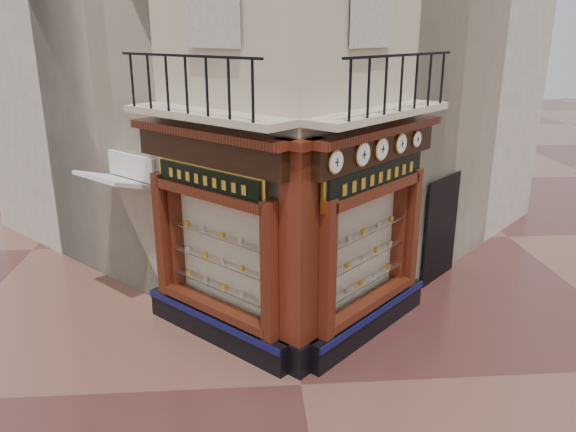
{
  "coord_description": "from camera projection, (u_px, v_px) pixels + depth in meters",
  "views": [
    {
      "loc": [
        -0.8,
        -7.83,
        5.49
      ],
      "look_at": [
        -0.06,
        2.0,
        2.26
      ],
      "focal_mm": 35.0,
      "sensor_mm": 36.0,
      "label": 1
    }
  ],
  "objects": [
    {
      "name": "clock_a",
      "position": [
        335.0,
        162.0,
        8.51
      ],
      "size": [
        0.3,
        0.3,
        0.38
      ],
      "rotation": [
        0.0,
        0.0,
        0.79
      ],
      "color": "#AB8139",
      "rests_on": "ground"
    },
    {
      "name": "main_building",
      "position": [
        277.0,
        10.0,
        13.15
      ],
      "size": [
        11.31,
        11.31,
        12.0
      ],
      "primitive_type": "cube",
      "rotation": [
        0.0,
        0.0,
        0.79
      ],
      "color": "beige",
      "rests_on": "ground"
    },
    {
      "name": "ground",
      "position": [
        301.0,
        385.0,
        9.19
      ],
      "size": [
        80.0,
        80.0,
        0.0
      ],
      "primitive_type": "plane",
      "color": "#482522",
      "rests_on": "ground"
    },
    {
      "name": "corner_pilaster",
      "position": [
        299.0,
        263.0,
        9.05
      ],
      "size": [
        0.85,
        0.85,
        3.98
      ],
      "rotation": [
        0.0,
        0.0,
        0.79
      ],
      "color": "black",
      "rests_on": "ground"
    },
    {
      "name": "shopfront_left",
      "position": [
        214.0,
        240.0,
        9.96
      ],
      "size": [
        2.86,
        2.86,
        3.98
      ],
      "rotation": [
        0.0,
        0.0,
        2.36
      ],
      "color": "black",
      "rests_on": "ground"
    },
    {
      "name": "balcony",
      "position": [
        294.0,
        113.0,
        9.28
      ],
      "size": [
        5.94,
        2.97,
        1.03
      ],
      "color": "beige",
      "rests_on": "ground"
    },
    {
      "name": "clock_c",
      "position": [
        381.0,
        149.0,
        9.46
      ],
      "size": [
        0.32,
        0.32,
        0.4
      ],
      "rotation": [
        0.0,
        0.0,
        0.79
      ],
      "color": "#AB8139",
      "rests_on": "ground"
    },
    {
      "name": "signboard_right",
      "position": [
        377.0,
        177.0,
        9.76
      ],
      "size": [
        2.25,
        2.25,
        0.6
      ],
      "rotation": [
        0.0,
        0.0,
        0.79
      ],
      "color": "gold",
      "rests_on": "ground"
    },
    {
      "name": "clock_d",
      "position": [
        401.0,
        144.0,
        9.93
      ],
      "size": [
        0.3,
        0.3,
        0.37
      ],
      "rotation": [
        0.0,
        0.0,
        0.79
      ],
      "color": "#AB8139",
      "rests_on": "ground"
    },
    {
      "name": "clock_e",
      "position": [
        416.0,
        139.0,
        10.34
      ],
      "size": [
        0.25,
        0.25,
        0.31
      ],
      "rotation": [
        0.0,
        0.0,
        0.79
      ],
      "color": "#AB8139",
      "rests_on": "ground"
    },
    {
      "name": "awning",
      "position": [
        125.0,
        301.0,
        12.04
      ],
      "size": [
        1.71,
        1.71,
        0.33
      ],
      "primitive_type": null,
      "rotation": [
        0.29,
        0.0,
        2.36
      ],
      "color": "silver",
      "rests_on": "ground"
    },
    {
      "name": "neighbour_left",
      "position": [
        183.0,
        32.0,
        15.48
      ],
      "size": [
        11.31,
        11.31,
        11.0
      ],
      "primitive_type": "cube",
      "rotation": [
        0.0,
        0.0,
        0.79
      ],
      "color": "beige",
      "rests_on": "ground"
    },
    {
      "name": "clock_b",
      "position": [
        362.0,
        154.0,
        9.05
      ],
      "size": [
        0.33,
        0.33,
        0.41
      ],
      "rotation": [
        0.0,
        0.0,
        0.79
      ],
      "color": "#AB8139",
      "rests_on": "ground"
    },
    {
      "name": "neighbour_right",
      "position": [
        360.0,
        32.0,
        15.83
      ],
      "size": [
        11.31,
        11.31,
        11.0
      ],
      "primitive_type": "cube",
      "rotation": [
        0.0,
        0.0,
        0.79
      ],
      "color": "beige",
      "rests_on": "ground"
    },
    {
      "name": "shopfront_right",
      "position": [
        370.0,
        236.0,
        10.16
      ],
      "size": [
        2.86,
        2.86,
        3.98
      ],
      "rotation": [
        0.0,
        0.0,
        0.79
      ],
      "color": "black",
      "rests_on": "ground"
    },
    {
      "name": "signboard_left",
      "position": [
        208.0,
        180.0,
        9.55
      ],
      "size": [
        1.93,
        1.93,
        0.52
      ],
      "rotation": [
        0.0,
        0.0,
        2.36
      ],
      "color": "gold",
      "rests_on": "ground"
    }
  ]
}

